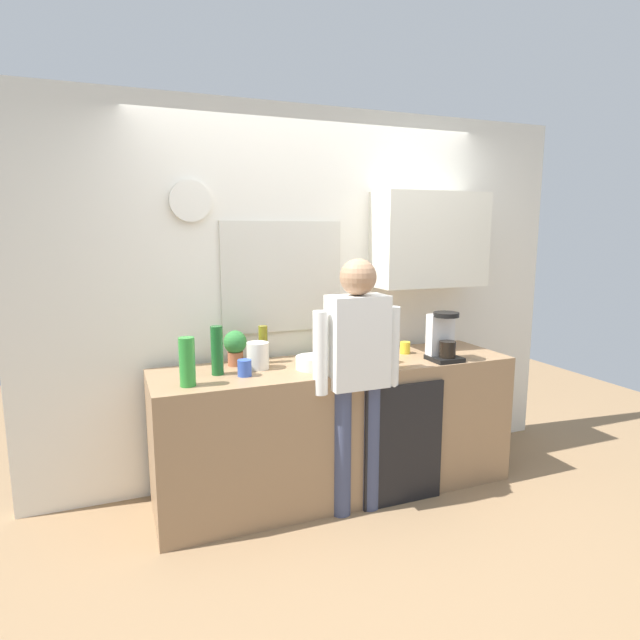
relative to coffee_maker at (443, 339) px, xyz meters
The scene contains 18 objects.
ground_plane 1.26m from the coffee_maker, behind, with size 8.00×8.00×0.00m, color #8C6D4C.
kitchen_counter 0.93m from the coffee_maker, 165.82° to the left, with size 2.40×0.64×0.89m, color #937251.
dishwasher_panel 0.76m from the coffee_maker, 157.47° to the right, with size 0.56×0.02×0.81m, color black.
back_wall_assembly 0.88m from the coffee_maker, 135.54° to the left, with size 4.00×0.42×2.60m.
coffee_maker is the anchor object (origin of this frame).
bottle_olive_oil 1.21m from the coffee_maker, 162.36° to the left, with size 0.06×0.06×0.25m, color olive.
bottle_green_wine 1.50m from the coffee_maker, behind, with size 0.07×0.07×0.30m, color #195923.
bottle_dark_sauce 0.56m from the coffee_maker, behind, with size 0.06×0.06×0.18m, color black.
bottle_clear_soda 1.69m from the coffee_maker, behind, with size 0.09×0.09×0.28m, color #2D8C33.
bottle_red_vinegar 0.45m from the coffee_maker, behind, with size 0.06×0.06×0.22m, color maroon.
cup_terracotta_mug 0.62m from the coffee_maker, 163.68° to the left, with size 0.08×0.08×0.09m, color #B26647.
cup_yellow_cup 0.31m from the coffee_maker, 118.43° to the left, with size 0.07×0.07×0.09m, color yellow.
cup_blue_mug 1.35m from the coffee_maker, behind, with size 0.08×0.08×0.10m, color #3351B2.
mixing_bowl 0.91m from the coffee_maker, behind, with size 0.22×0.22×0.08m, color white.
potted_plant 1.39m from the coffee_maker, 164.38° to the left, with size 0.15×0.15×0.23m.
dish_soap 0.85m from the coffee_maker, 153.10° to the left, with size 0.06×0.06×0.18m.
storage_canister 1.25m from the coffee_maker, 169.09° to the left, with size 0.14×0.14×0.17m, color silver.
person_at_sink 0.72m from the coffee_maker, behind, with size 0.57×0.22×1.60m.
Camera 1 is at (-1.37, -2.82, 1.76)m, focal length 29.74 mm.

